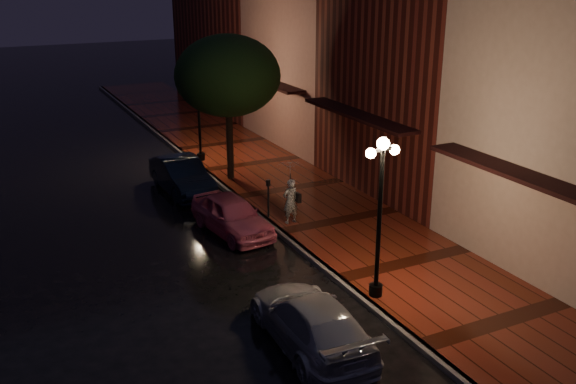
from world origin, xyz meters
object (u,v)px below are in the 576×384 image
navy_car (182,176)px  woman_with_umbrella (290,183)px  streetlamp_far (199,106)px  pink_car (232,215)px  streetlamp_near (380,209)px  parking_meter (268,195)px  silver_car (311,321)px  street_tree (228,78)px

navy_car → woman_with_umbrella: size_ratio=1.91×
streetlamp_far → pink_car: 8.49m
pink_car → woman_with_umbrella: woman_with_umbrella is taller
navy_car → woman_with_umbrella: woman_with_umbrella is taller
streetlamp_near → parking_meter: 6.54m
streetlamp_far → silver_car: size_ratio=0.99×
woman_with_umbrella → navy_car: bearing=-71.9°
streetlamp_far → navy_car: (-1.95, -3.46, -1.92)m
streetlamp_near → navy_car: bearing=100.5°
street_tree → streetlamp_far: bearing=94.9°
streetlamp_far → parking_meter: (-0.20, -7.67, -1.62)m
street_tree → silver_car: size_ratio=1.34×
pink_car → parking_meter: (1.51, 0.41, 0.34)m
street_tree → navy_car: size_ratio=1.40×
parking_meter → streetlamp_far: bearing=64.9°
street_tree → woman_with_umbrella: (-0.01, -5.45, -2.66)m
parking_meter → woman_with_umbrella: bearing=-83.9°
streetlamp_far → woman_with_umbrella: streetlamp_far is taller
street_tree → pink_car: size_ratio=1.55×
streetlamp_far → pink_car: streetlamp_far is taller
streetlamp_near → pink_car: 6.47m
streetlamp_near → woman_with_umbrella: bearing=87.4°
pink_car → silver_car: size_ratio=0.86×
navy_car → parking_meter: bearing=-69.2°
woman_with_umbrella → street_tree: bearing=-95.7°
silver_car → woman_with_umbrella: size_ratio=1.99×
streetlamp_far → silver_car: 15.46m
streetlamp_far → navy_car: size_ratio=1.04×
pink_car → street_tree: bearing=61.5°
pink_car → parking_meter: parking_meter is taller
pink_car → woman_with_umbrella: 2.22m
street_tree → silver_car: (-2.81, -12.11, -3.61)m
streetlamp_near → pink_car: size_ratio=1.15×
silver_car → parking_meter: 7.83m
streetlamp_near → woman_with_umbrella: 5.63m
navy_car → parking_meter: parking_meter is taller
streetlamp_near → streetlamp_far: 14.00m
streetlamp_far → pink_car: (-1.71, -8.08, -1.96)m
silver_car → parking_meter: parking_meter is taller
silver_car → parking_meter: bearing=-104.8°
streetlamp_far → silver_car: (-2.56, -15.12, -1.97)m
navy_car → streetlamp_far: bearing=58.7°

